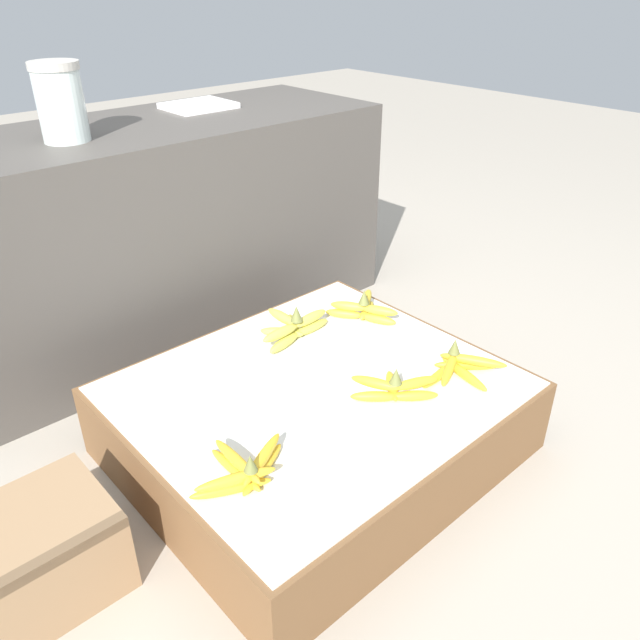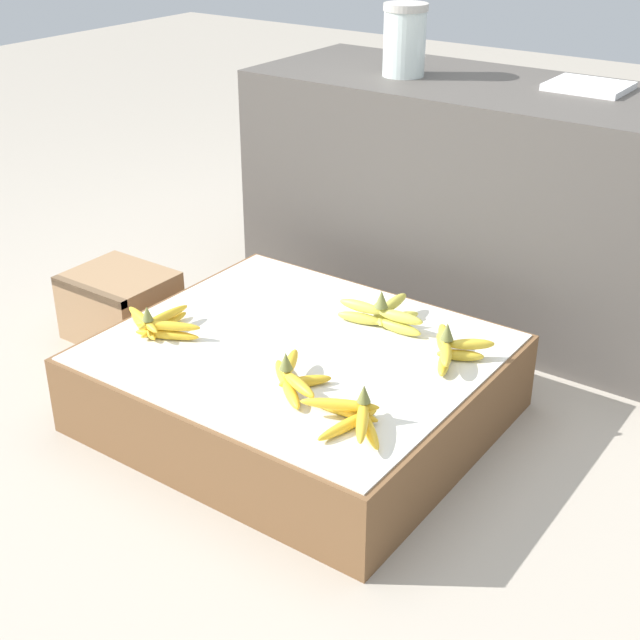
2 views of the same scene
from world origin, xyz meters
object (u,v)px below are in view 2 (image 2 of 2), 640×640
(banana_bunch_middle_right, at_px, (451,348))
(banana_bunch_front_left, at_px, (158,324))
(banana_bunch_front_midright, at_px, (293,378))
(foam_tray_white, at_px, (589,86))
(wooden_crate, at_px, (121,305))
(banana_bunch_front_right, at_px, (353,415))
(glass_jar, at_px, (405,40))
(banana_bunch_middle_midright, at_px, (384,314))

(banana_bunch_middle_right, bearing_deg, banana_bunch_front_left, -154.90)
(banana_bunch_front_midright, relative_size, foam_tray_white, 0.94)
(banana_bunch_front_midright, bearing_deg, wooden_crate, 164.96)
(banana_bunch_front_right, xyz_separation_m, foam_tray_white, (0.01, 1.15, 0.48))
(banana_bunch_front_right, bearing_deg, glass_jar, 116.32)
(banana_bunch_front_right, relative_size, banana_bunch_middle_midright, 0.97)
(banana_bunch_front_right, height_order, glass_jar, glass_jar)
(banana_bunch_front_left, relative_size, foam_tray_white, 1.14)
(banana_bunch_front_left, xyz_separation_m, foam_tray_white, (0.64, 1.09, 0.48))
(banana_bunch_middle_midright, xyz_separation_m, banana_bunch_middle_right, (0.22, -0.06, 0.00))
(wooden_crate, relative_size, banana_bunch_middle_right, 1.45)
(wooden_crate, height_order, banana_bunch_front_right, banana_bunch_front_right)
(banana_bunch_front_right, height_order, banana_bunch_middle_midright, banana_bunch_middle_midright)
(banana_bunch_middle_midright, height_order, foam_tray_white, foam_tray_white)
(banana_bunch_middle_midright, relative_size, glass_jar, 1.17)
(glass_jar, bearing_deg, banana_bunch_front_midright, -72.31)
(banana_bunch_middle_right, bearing_deg, banana_bunch_middle_midright, 164.87)
(banana_bunch_front_left, height_order, glass_jar, glass_jar)
(banana_bunch_front_midright, bearing_deg, banana_bunch_middle_right, 55.13)
(banana_bunch_front_midright, xyz_separation_m, banana_bunch_middle_right, (0.23, 0.32, 0.00))
(banana_bunch_front_midright, xyz_separation_m, foam_tray_white, (0.21, 1.11, 0.48))
(banana_bunch_middle_right, bearing_deg, banana_bunch_front_midright, -124.87)
(banana_bunch_front_midright, distance_m, banana_bunch_middle_midright, 0.39)
(banana_bunch_middle_right, xyz_separation_m, glass_jar, (-0.53, 0.64, 0.57))
(banana_bunch_front_right, xyz_separation_m, banana_bunch_middle_midright, (-0.19, 0.43, 0.00))
(banana_bunch_middle_midright, xyz_separation_m, foam_tray_white, (0.20, 0.72, 0.47))
(wooden_crate, bearing_deg, glass_jar, 56.48)
(banana_bunch_front_right, bearing_deg, foam_tray_white, 89.33)
(foam_tray_white, bearing_deg, banana_bunch_middle_right, -88.53)
(banana_bunch_front_midright, height_order, foam_tray_white, foam_tray_white)
(banana_bunch_front_left, bearing_deg, banana_bunch_front_right, -5.59)
(banana_bunch_front_left, xyz_separation_m, banana_bunch_front_right, (0.63, -0.06, -0.00))
(wooden_crate, distance_m, banana_bunch_front_midright, 0.84)
(glass_jar, bearing_deg, banana_bunch_middle_midright, -61.88)
(glass_jar, xyz_separation_m, foam_tray_white, (0.51, 0.14, -0.09))
(banana_bunch_front_midright, bearing_deg, banana_bunch_middle_midright, 89.77)
(foam_tray_white, bearing_deg, wooden_crate, -138.52)
(wooden_crate, distance_m, banana_bunch_front_right, 1.04)
(wooden_crate, height_order, glass_jar, glass_jar)
(wooden_crate, distance_m, banana_bunch_front_left, 0.44)
(banana_bunch_front_midright, distance_m, foam_tray_white, 1.22)
(banana_bunch_middle_right, distance_m, glass_jar, 1.01)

